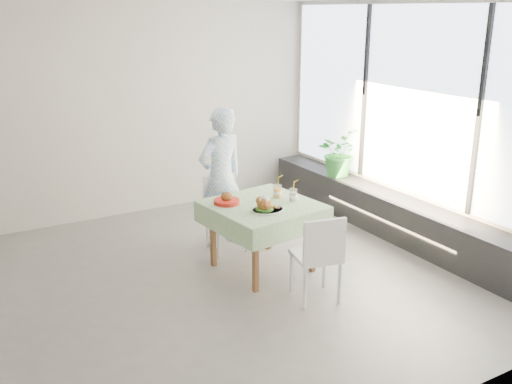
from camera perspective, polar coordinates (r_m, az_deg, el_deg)
floor at (r=5.84m, az=-6.98°, el=-9.67°), size 6.00×6.00×0.00m
wall_back at (r=7.67m, az=-14.86°, el=7.60°), size 6.00×0.02×2.80m
wall_front at (r=3.29m, az=9.70°, el=-5.37°), size 6.00×0.02×2.80m
wall_right at (r=7.02m, az=15.79°, el=6.63°), size 0.02×5.00×2.80m
window_pane at (r=6.96m, az=15.79°, el=8.63°), size 0.01×4.80×2.18m
window_ledge at (r=7.19m, az=13.91°, el=-2.51°), size 0.40×4.80×0.50m
cafe_table at (r=6.06m, az=0.65°, el=-3.70°), size 1.16×1.16×0.74m
chair_far at (r=6.64m, az=-3.03°, el=-3.55°), size 0.43×0.43×0.86m
chair_near at (r=5.55m, az=6.00°, el=-8.04°), size 0.49×0.49×0.87m
diner at (r=6.62m, az=-3.52°, el=1.46°), size 0.66×0.49×1.64m
main_dish at (r=5.72m, az=1.00°, el=-1.42°), size 0.33×0.33×0.17m
juice_cup_orange at (r=6.14m, az=2.14°, el=0.02°), size 0.10×0.10×0.28m
juice_cup_lemonade at (r=6.05m, az=3.73°, el=-0.33°), size 0.09×0.09×0.26m
second_dish at (r=5.96m, az=-2.96°, el=-0.82°), size 0.27×0.27×0.13m
potted_plant at (r=7.84m, az=8.18°, el=3.96°), size 0.78×0.78×0.66m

